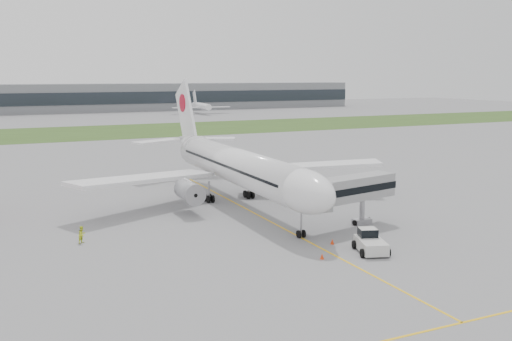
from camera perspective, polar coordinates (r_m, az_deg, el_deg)
name	(u,v)px	position (r m, az deg, el deg)	size (l,w,h in m)	color
ground	(248,210)	(79.01, -0.79, -3.97)	(600.00, 600.00, 0.00)	slate
apron_markings	(264,218)	(74.60, 0.77, -4.78)	(70.00, 70.00, 0.04)	yellow
grass_strip	(100,132)	(193.68, -15.32, 3.74)	(600.00, 50.00, 0.02)	#324B1C
terminal_building	(62,98)	(301.98, -18.84, 6.86)	(320.00, 22.30, 14.00)	gray
airliner	(234,165)	(82.31, -2.17, 0.59)	(48.13, 53.95, 17.88)	white
pushback_tug	(370,242)	(61.75, 11.33, -7.01)	(4.13, 5.07, 2.31)	silver
jet_bridge	(345,190)	(68.88, 8.89, -1.98)	(13.93, 6.54, 6.52)	#9A9A9C
safety_cone_left	(322,256)	(58.80, 6.62, -8.52)	(0.42, 0.42, 0.57)	red
safety_cone_right	(332,242)	(63.90, 7.63, -7.05)	(0.43, 0.43, 0.59)	red
ground_crew_near	(358,237)	(64.19, 10.16, -6.56)	(0.60, 0.39, 1.63)	yellow
ground_crew_far	(82,235)	(66.42, -17.00, -6.15)	(0.94, 0.73, 1.94)	#D4E526
distant_aircraft_right	(202,114)	(276.27, -5.47, 5.67)	(28.13, 24.82, 10.75)	white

